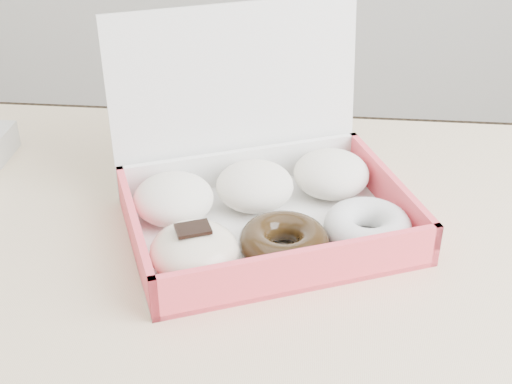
{
  "coord_description": "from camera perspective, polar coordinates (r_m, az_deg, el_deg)",
  "views": [
    {
      "loc": [
        0.16,
        -0.67,
        1.26
      ],
      "look_at": [
        0.09,
        0.06,
        0.81
      ],
      "focal_mm": 50.0,
      "sensor_mm": 36.0,
      "label": 1
    }
  ],
  "objects": [
    {
      "name": "donut_box",
      "position": [
        0.88,
        0.4,
        -0.53
      ],
      "size": [
        0.42,
        0.39,
        0.25
      ],
      "rotation": [
        0.0,
        0.0,
        0.39
      ],
      "color": "white",
      "rests_on": "table"
    },
    {
      "name": "table",
      "position": [
        0.9,
        -6.08,
        -9.2
      ],
      "size": [
        1.2,
        0.8,
        0.75
      ],
      "color": "tan",
      "rests_on": "ground"
    }
  ]
}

